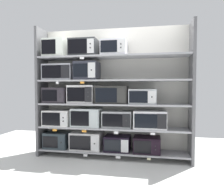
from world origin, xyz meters
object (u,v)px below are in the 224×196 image
at_px(microwave_7, 150,119).
at_px(microwave_12, 60,72).
at_px(microwave_4, 59,118).
at_px(microwave_16, 114,48).
at_px(microwave_1, 87,140).
at_px(microwave_13, 87,71).
at_px(microwave_15, 84,48).
at_px(microwave_5, 87,117).
at_px(microwave_9, 82,94).
at_px(microwave_0, 58,140).
at_px(microwave_6, 117,119).
at_px(microwave_14, 56,49).
at_px(microwave_10, 112,95).
at_px(microwave_11, 143,97).
at_px(microwave_8, 57,95).
at_px(microwave_2, 117,143).
at_px(microwave_3, 147,144).

xyz_separation_m(microwave_7, microwave_12, (-1.69, -0.00, 0.85)).
relative_size(microwave_4, microwave_16, 1.15).
xyz_separation_m(microwave_1, microwave_13, (0.01, 0.00, 1.30)).
distance_m(microwave_15, microwave_16, 0.57).
distance_m(microwave_5, microwave_9, 0.44).
bearing_deg(microwave_0, microwave_4, -0.89).
xyz_separation_m(microwave_6, microwave_14, (-1.18, 0.00, 1.31)).
bearing_deg(microwave_14, microwave_12, -0.05).
bearing_deg(microwave_7, microwave_14, 180.00).
xyz_separation_m(microwave_0, microwave_6, (1.16, -0.00, 0.43)).
height_order(microwave_5, microwave_10, microwave_10).
bearing_deg(microwave_11, microwave_8, 179.99).
distance_m(microwave_7, microwave_13, 1.45).
distance_m(microwave_1, microwave_13, 1.30).
distance_m(microwave_7, microwave_10, 0.81).
distance_m(microwave_2, microwave_10, 0.89).
distance_m(microwave_12, microwave_16, 1.13).
bearing_deg(microwave_8, microwave_4, -0.70).
relative_size(microwave_0, microwave_14, 1.08).
xyz_separation_m(microwave_1, microwave_12, (-0.53, 0.00, 1.28)).
bearing_deg(microwave_6, microwave_0, 179.99).
height_order(microwave_5, microwave_11, microwave_11).
bearing_deg(microwave_7, microwave_4, -179.99).
distance_m(microwave_4, microwave_9, 0.65).
bearing_deg(microwave_4, microwave_15, 0.01).
height_order(microwave_11, microwave_13, microwave_13).
relative_size(microwave_1, microwave_15, 1.14).
bearing_deg(microwave_8, microwave_16, -0.01).
height_order(microwave_8, microwave_14, microwave_14).
height_order(microwave_0, microwave_7, microwave_7).
height_order(microwave_3, microwave_8, microwave_8).
relative_size(microwave_5, microwave_10, 0.94).
bearing_deg(microwave_1, microwave_2, 0.02).
bearing_deg(microwave_1, microwave_15, -179.93).
bearing_deg(microwave_5, microwave_11, 0.00).
xyz_separation_m(microwave_8, microwave_13, (0.60, 0.00, 0.45)).
xyz_separation_m(microwave_3, microwave_14, (-1.71, 0.00, 1.75)).
relative_size(microwave_4, microwave_10, 0.89).
distance_m(microwave_5, microwave_16, 1.36).
bearing_deg(microwave_9, microwave_5, -0.01).
height_order(microwave_1, microwave_9, microwave_9).
bearing_deg(microwave_11, microwave_6, -180.00).
bearing_deg(microwave_9, microwave_16, 0.01).
distance_m(microwave_8, microwave_11, 1.62).
relative_size(microwave_8, microwave_12, 0.78).
relative_size(microwave_2, microwave_16, 1.02).
relative_size(microwave_7, microwave_8, 1.27).
bearing_deg(microwave_11, microwave_15, -179.99).
bearing_deg(microwave_15, microwave_11, 0.01).
height_order(microwave_1, microwave_2, microwave_1).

